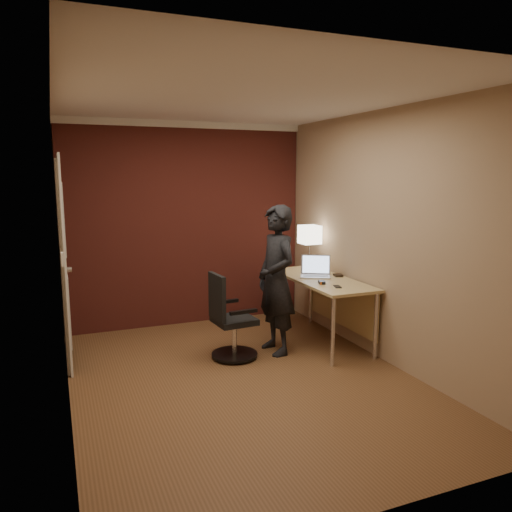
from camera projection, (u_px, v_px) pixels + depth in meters
name	position (u px, v px, depth m)	size (l,w,h in m)	color
room	(173.00, 219.00, 5.68)	(4.00, 4.00, 4.00)	brown
desk	(327.00, 289.00, 5.58)	(0.60, 1.50, 0.73)	tan
desk_lamp	(310.00, 235.00, 5.98)	(0.22, 0.22, 0.54)	silver
laptop	(315.00, 270.00, 5.64)	(0.41, 0.39, 0.23)	silver
mouse	(322.00, 282.00, 5.25)	(0.06, 0.10, 0.03)	black
phone	(337.00, 287.00, 5.10)	(0.06, 0.12, 0.01)	black
wallet	(338.00, 275.00, 5.64)	(0.09, 0.11, 0.02)	black
office_chair	(229.00, 322.00, 5.06)	(0.47, 0.51, 0.87)	black
person	(276.00, 280.00, 5.20)	(0.57, 0.37, 1.56)	black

